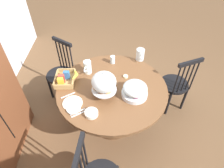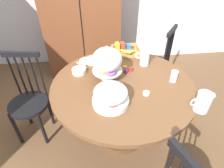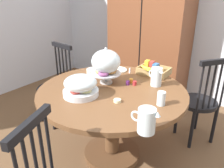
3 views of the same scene
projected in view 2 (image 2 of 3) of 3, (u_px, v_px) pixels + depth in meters
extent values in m
plane|color=brown|center=(131.00, 134.00, 2.16)|extent=(10.00, 10.00, 0.00)
cube|color=brown|center=(82.00, 13.00, 2.71)|extent=(1.10, 0.56, 1.90)
cube|color=black|center=(80.00, 13.00, 2.43)|extent=(0.01, 0.01, 1.52)
cylinder|color=brown|center=(123.00, 85.00, 1.74)|extent=(1.33, 1.33, 0.04)
cylinder|color=brown|center=(121.00, 110.00, 1.94)|extent=(0.14, 0.14, 0.63)
cylinder|color=brown|center=(120.00, 131.00, 2.16)|extent=(0.56, 0.56, 0.06)
cylinder|color=black|center=(154.00, 63.00, 2.56)|extent=(0.40, 0.40, 0.04)
cylinder|color=black|center=(146.00, 69.00, 2.85)|extent=(0.04, 0.04, 0.45)
cylinder|color=black|center=(139.00, 78.00, 2.66)|extent=(0.04, 0.04, 0.45)
cylinder|color=black|center=(164.00, 74.00, 2.74)|extent=(0.04, 0.04, 0.45)
cylinder|color=black|center=(158.00, 84.00, 2.55)|extent=(0.04, 0.04, 0.45)
cylinder|color=black|center=(171.00, 46.00, 2.45)|extent=(0.02, 0.02, 0.48)
cylinder|color=black|center=(170.00, 48.00, 2.40)|extent=(0.02, 0.02, 0.48)
cylinder|color=black|center=(168.00, 50.00, 2.35)|extent=(0.02, 0.02, 0.48)
cylinder|color=black|center=(167.00, 52.00, 2.30)|extent=(0.02, 0.02, 0.48)
cylinder|color=black|center=(165.00, 55.00, 2.26)|extent=(0.02, 0.02, 0.48)
cube|color=black|center=(172.00, 31.00, 2.19)|extent=(0.24, 0.31, 0.05)
cylinder|color=black|center=(29.00, 104.00, 1.91)|extent=(0.40, 0.40, 0.04)
cylinder|color=black|center=(16.00, 129.00, 1.94)|extent=(0.04, 0.04, 0.45)
cylinder|color=black|center=(43.00, 129.00, 1.94)|extent=(0.04, 0.04, 0.45)
cylinder|color=black|center=(26.00, 110.00, 2.16)|extent=(0.04, 0.04, 0.45)
cylinder|color=black|center=(50.00, 110.00, 2.16)|extent=(0.04, 0.04, 0.45)
cylinder|color=black|center=(14.00, 77.00, 1.89)|extent=(0.02, 0.02, 0.48)
cylinder|color=black|center=(21.00, 77.00, 1.89)|extent=(0.02, 0.02, 0.48)
cylinder|color=black|center=(28.00, 77.00, 1.89)|extent=(0.02, 0.02, 0.48)
cylinder|color=black|center=(35.00, 77.00, 1.89)|extent=(0.02, 0.02, 0.48)
cylinder|color=black|center=(41.00, 77.00, 1.89)|extent=(0.02, 0.02, 0.48)
cube|color=black|center=(20.00, 54.00, 1.73)|extent=(0.36, 0.08, 0.05)
cylinder|color=silver|center=(107.00, 78.00, 1.78)|extent=(0.12, 0.12, 0.02)
cylinder|color=silver|center=(107.00, 75.00, 1.75)|extent=(0.03, 0.03, 0.09)
cylinder|color=silver|center=(107.00, 70.00, 1.72)|extent=(0.28, 0.28, 0.01)
torus|color=#B27033|center=(112.00, 67.00, 1.72)|extent=(0.10, 0.10, 0.03)
torus|color=#D19347|center=(108.00, 64.00, 1.77)|extent=(0.10, 0.10, 0.03)
torus|color=#935628|center=(103.00, 67.00, 1.72)|extent=(0.10, 0.10, 0.03)
torus|color=tan|center=(103.00, 70.00, 1.68)|extent=(0.10, 0.10, 0.03)
torus|color=#994C84|center=(111.00, 72.00, 1.65)|extent=(0.10, 0.10, 0.03)
ellipsoid|color=silver|center=(107.00, 59.00, 1.65)|extent=(0.27, 0.27, 0.22)
sphere|color=silver|center=(107.00, 47.00, 1.58)|extent=(0.02, 0.02, 0.02)
cylinder|color=silver|center=(111.00, 101.00, 1.50)|extent=(0.30, 0.30, 0.05)
ellipsoid|color=beige|center=(119.00, 98.00, 1.47)|extent=(0.09, 0.09, 0.03)
ellipsoid|color=#8CBF59|center=(110.00, 92.00, 1.53)|extent=(0.09, 0.09, 0.03)
ellipsoid|color=#6B2D4C|center=(102.00, 98.00, 1.47)|extent=(0.09, 0.09, 0.03)
ellipsoid|color=#CC3D33|center=(112.00, 103.00, 1.42)|extent=(0.09, 0.09, 0.03)
ellipsoid|color=silver|center=(111.00, 92.00, 1.44)|extent=(0.28, 0.28, 0.13)
cylinder|color=silver|center=(203.00, 102.00, 1.40)|extent=(0.11, 0.11, 0.16)
cylinder|color=orange|center=(202.00, 104.00, 1.42)|extent=(0.10, 0.10, 0.11)
cone|color=silver|center=(214.00, 94.00, 1.37)|extent=(0.04, 0.04, 0.03)
torus|color=silver|center=(194.00, 102.00, 1.39)|extent=(0.07, 0.02, 0.07)
cylinder|color=silver|center=(145.00, 57.00, 1.94)|extent=(0.10, 0.10, 0.17)
cylinder|color=white|center=(145.00, 59.00, 1.95)|extent=(0.09, 0.09, 0.12)
cone|color=silver|center=(151.00, 52.00, 1.88)|extent=(0.05, 0.05, 0.03)
torus|color=silver|center=(139.00, 56.00, 1.94)|extent=(0.07, 0.04, 0.07)
cube|color=tan|center=(126.00, 53.00, 2.18)|extent=(0.30, 0.22, 0.01)
cube|color=tan|center=(127.00, 55.00, 2.08)|extent=(0.30, 0.02, 0.07)
cube|color=tan|center=(124.00, 46.00, 2.25)|extent=(0.30, 0.02, 0.07)
cube|color=tan|center=(113.00, 51.00, 2.15)|extent=(0.02, 0.22, 0.07)
cube|color=tan|center=(138.00, 50.00, 2.18)|extent=(0.02, 0.22, 0.07)
cube|color=gold|center=(117.00, 47.00, 2.16)|extent=(0.05, 0.08, 0.11)
cube|color=#B23D33|center=(122.00, 47.00, 2.17)|extent=(0.05, 0.07, 0.11)
cube|color=#336BAD|center=(128.00, 49.00, 2.13)|extent=(0.05, 0.07, 0.11)
ellipsoid|color=yellow|center=(125.00, 52.00, 2.02)|extent=(0.14, 0.08, 0.05)
ellipsoid|color=yellow|center=(128.00, 51.00, 2.02)|extent=(0.13, 0.03, 0.05)
ellipsoid|color=yellow|center=(131.00, 51.00, 2.02)|extent=(0.14, 0.08, 0.05)
cylinder|color=white|center=(94.00, 60.00, 2.04)|extent=(0.22, 0.22, 0.01)
cylinder|color=white|center=(86.00, 61.00, 2.01)|extent=(0.15, 0.15, 0.01)
cylinder|color=white|center=(79.00, 71.00, 1.85)|extent=(0.14, 0.14, 0.04)
cylinder|color=silver|center=(174.00, 76.00, 1.72)|extent=(0.06, 0.06, 0.11)
cylinder|color=beige|center=(146.00, 93.00, 1.59)|extent=(0.06, 0.06, 0.02)
cylinder|color=#B7282D|center=(131.00, 69.00, 1.88)|extent=(0.04, 0.04, 0.04)
cylinder|color=orange|center=(125.00, 68.00, 1.89)|extent=(0.04, 0.04, 0.04)
cylinder|color=#5B2366|center=(126.00, 71.00, 1.85)|extent=(0.04, 0.04, 0.04)
cube|color=silver|center=(83.00, 65.00, 1.98)|extent=(0.10, 0.15, 0.01)
cube|color=silver|center=(81.00, 65.00, 1.97)|extent=(0.10, 0.15, 0.01)
cube|color=silver|center=(105.00, 57.00, 2.11)|extent=(0.10, 0.15, 0.01)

